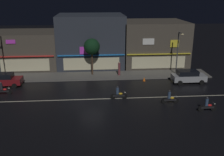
{
  "coord_description": "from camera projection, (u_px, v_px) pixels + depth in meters",
  "views": [
    {
      "loc": [
        0.1,
        -26.65,
        11.23
      ],
      "look_at": [
        2.42,
        2.86,
        1.47
      ],
      "focal_mm": 41.69,
      "sensor_mm": 36.0,
      "label": 1
    }
  ],
  "objects": [
    {
      "name": "ground_plane",
      "position": [
        92.0,
        99.0,
        28.75
      ],
      "size": [
        140.0,
        140.0,
        0.0
      ],
      "primitive_type": "plane",
      "color": "black"
    },
    {
      "name": "lane_divider_stripe",
      "position": [
        92.0,
        99.0,
        28.74
      ],
      "size": [
        31.57,
        0.16,
        0.01
      ],
      "primitive_type": "cube",
      "color": "beige",
      "rests_on": "ground"
    },
    {
      "name": "sidewalk_far",
      "position": [
        92.0,
        76.0,
        36.57
      ],
      "size": [
        33.23,
        3.88,
        0.14
      ],
      "primitive_type": "cube",
      "color": "#5B5954",
      "rests_on": "ground"
    },
    {
      "name": "storefront_left_block",
      "position": [
        91.0,
        41.0,
        41.08
      ],
      "size": [
        10.19,
        8.41,
        8.02
      ],
      "color": "#2D333D",
      "rests_on": "ground"
    },
    {
      "name": "storefront_center_block",
      "position": [
        27.0,
        50.0,
        40.39
      ],
      "size": [
        9.72,
        7.71,
        5.58
      ],
      "color": "#4C443A",
      "rests_on": "ground"
    },
    {
      "name": "storefront_right_block",
      "position": [
        152.0,
        43.0,
        42.27
      ],
      "size": [
        10.07,
        8.99,
        6.93
      ],
      "color": "#4C443A",
      "rests_on": "ground"
    },
    {
      "name": "streetlamp_mid",
      "position": [
        178.0,
        49.0,
        35.95
      ],
      "size": [
        0.44,
        1.64,
        6.04
      ],
      "color": "#47494C",
      "rests_on": "sidewalk_far"
    },
    {
      "name": "pedestrian_on_sidewalk",
      "position": [
        119.0,
        69.0,
        36.41
      ],
      "size": [
        0.34,
        0.34,
        1.95
      ],
      "rotation": [
        0.0,
        0.0,
        0.67
      ],
      "color": "brown",
      "rests_on": "sidewalk_far"
    },
    {
      "name": "street_tree",
      "position": [
        92.0,
        47.0,
        35.77
      ],
      "size": [
        2.24,
        2.24,
        5.13
      ],
      "color": "#473323",
      "rests_on": "sidewalk_far"
    },
    {
      "name": "parked_car_near_kerb",
      "position": [
        4.0,
        80.0,
        32.5
      ],
      "size": [
        4.3,
        1.98,
        1.67
      ],
      "color": "maroon",
      "rests_on": "ground"
    },
    {
      "name": "parked_car_trailing",
      "position": [
        188.0,
        76.0,
        33.76
      ],
      "size": [
        4.3,
        1.98,
        1.67
      ],
      "rotation": [
        0.0,
        0.0,
        3.14
      ],
      "color": "#9EA0A5",
      "rests_on": "ground"
    },
    {
      "name": "motorcycle_lead",
      "position": [
        3.0,
        89.0,
        29.87
      ],
      "size": [
        1.9,
        0.6,
        1.52
      ],
      "rotation": [
        0.0,
        0.0,
        -0.14
      ],
      "color": "black",
      "rests_on": "ground"
    },
    {
      "name": "motorcycle_following",
      "position": [
        207.0,
        105.0,
        25.67
      ],
      "size": [
        1.9,
        0.6,
        1.52
      ],
      "rotation": [
        0.0,
        0.0,
        3.29
      ],
      "color": "black",
      "rests_on": "ground"
    },
    {
      "name": "motorcycle_opposite_lane",
      "position": [
        170.0,
        98.0,
        27.47
      ],
      "size": [
        1.9,
        0.6,
        1.52
      ],
      "rotation": [
        0.0,
        0.0,
        3.29
      ],
      "color": "black",
      "rests_on": "ground"
    },
    {
      "name": "motorcycle_trailing_far",
      "position": [
        118.0,
        94.0,
        28.62
      ],
      "size": [
        1.9,
        0.6,
        1.52
      ],
      "rotation": [
        0.0,
        0.0,
        3.12
      ],
      "color": "black",
      "rests_on": "ground"
    },
    {
      "name": "traffic_cone",
      "position": [
        144.0,
        79.0,
        34.54
      ],
      "size": [
        0.36,
        0.36,
        0.55
      ],
      "primitive_type": "cone",
      "color": "orange",
      "rests_on": "ground"
    }
  ]
}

